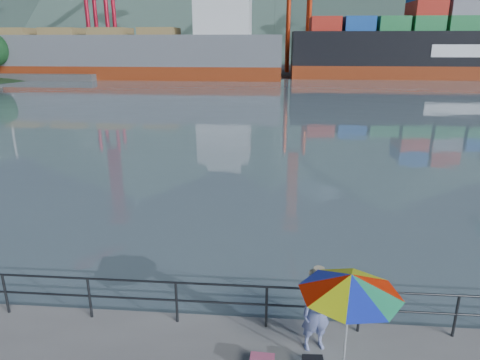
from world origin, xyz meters
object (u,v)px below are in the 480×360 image
fisherman (316,312)px  container_ship (463,42)px  beach_umbrella (351,284)px  bulk_carrier (136,53)px

fisherman → container_ship: bearing=49.7°
fisherman → beach_umbrella: (0.45, -0.84, 1.18)m
bulk_carrier → beach_umbrella: bearing=-69.4°
fisherman → container_ship: container_ship is taller
fisherman → container_ship: (30.88, 72.78, 5.03)m
fisherman → beach_umbrella: bearing=-79.1°
fisherman → container_ship: 79.22m
beach_umbrella → container_ship: (30.43, 73.62, 3.84)m
container_ship → bulk_carrier: bearing=-175.3°
beach_umbrella → bulk_carrier: 73.76m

